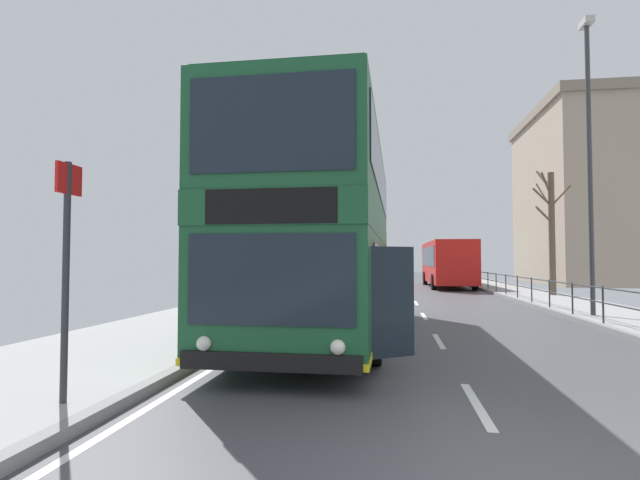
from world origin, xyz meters
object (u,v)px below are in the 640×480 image
object	(u,v)px
bus_stop_sign_near	(67,254)
street_lamp_far_side	(589,145)
double_decker_bus_main	(328,235)
background_building_01	(608,195)
bare_tree_far_00	(551,228)
background_bus_far_lane	(447,262)

from	to	relation	value
bus_stop_sign_near	street_lamp_far_side	bearing A→B (deg)	47.02
double_decker_bus_main	background_building_01	size ratio (longest dim) A/B	0.79
double_decker_bus_main	street_lamp_far_side	bearing A→B (deg)	27.71
bare_tree_far_00	bus_stop_sign_near	bearing A→B (deg)	-120.38
bus_stop_sign_near	background_building_01	bearing A→B (deg)	59.80
double_decker_bus_main	street_lamp_far_side	xyz separation A→B (m)	(7.48, 3.93, 2.88)
background_bus_far_lane	background_building_01	xyz separation A→B (m)	(12.87, 6.76, 5.13)
background_bus_far_lane	bare_tree_far_00	world-z (taller)	bare_tree_far_00
double_decker_bus_main	background_bus_far_lane	distance (m)	22.32
street_lamp_far_side	double_decker_bus_main	bearing A→B (deg)	-152.29
double_decker_bus_main	street_lamp_far_side	distance (m)	8.93
double_decker_bus_main	bus_stop_sign_near	bearing A→B (deg)	-109.06
street_lamp_far_side	bare_tree_far_00	bearing A→B (deg)	79.75
street_lamp_far_side	bare_tree_far_00	world-z (taller)	street_lamp_far_side
street_lamp_far_side	background_building_01	xyz separation A→B (m)	(10.62, 24.52, 1.50)
double_decker_bus_main	bare_tree_far_00	size ratio (longest dim) A/B	1.81
bus_stop_sign_near	background_building_01	xyz separation A→B (m)	(20.35, 34.97, 4.91)
double_decker_bus_main	background_building_01	bearing A→B (deg)	57.53
double_decker_bus_main	bus_stop_sign_near	distance (m)	6.92
street_lamp_far_side	background_building_01	size ratio (longest dim) A/B	0.64
double_decker_bus_main	bare_tree_far_00	xyz separation A→B (m)	(9.10, 12.84, 0.94)
street_lamp_far_side	background_building_01	distance (m)	26.76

